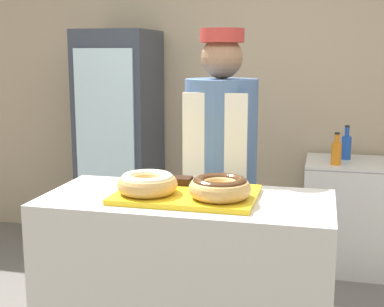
{
  "coord_description": "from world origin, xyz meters",
  "views": [
    {
      "loc": [
        0.57,
        -2.22,
        1.58
      ],
      "look_at": [
        0.0,
        0.1,
        1.13
      ],
      "focal_mm": 50.0,
      "sensor_mm": 36.0,
      "label": 1
    }
  ],
  "objects_px": {
    "donut_chocolate_glaze": "(220,187)",
    "bottle_blue": "(346,146)",
    "chest_freezer": "(375,216)",
    "bottle_orange": "(336,152)",
    "donut_light_glaze": "(147,183)",
    "brownie_back_left": "(182,181)",
    "brownie_back_right": "(206,182)",
    "serving_tray": "(187,195)",
    "beverage_fridge": "(120,142)",
    "baker_person": "(220,179)"
  },
  "relations": [
    {
      "from": "brownie_back_right",
      "to": "bottle_orange",
      "type": "bearing_deg",
      "value": 67.26
    },
    {
      "from": "chest_freezer",
      "to": "donut_chocolate_glaze",
      "type": "bearing_deg",
      "value": -114.05
    },
    {
      "from": "donut_chocolate_glaze",
      "to": "bottle_orange",
      "type": "relative_size",
      "value": 1.15
    },
    {
      "from": "brownie_back_right",
      "to": "bottle_orange",
      "type": "height_order",
      "value": "bottle_orange"
    },
    {
      "from": "serving_tray",
      "to": "bottle_orange",
      "type": "xyz_separation_m",
      "value": [
        0.68,
        1.62,
        -0.07
      ]
    },
    {
      "from": "brownie_back_right",
      "to": "bottle_blue",
      "type": "distance_m",
      "value": 1.84
    },
    {
      "from": "chest_freezer",
      "to": "bottle_orange",
      "type": "distance_m",
      "value": 0.6
    },
    {
      "from": "brownie_back_left",
      "to": "bottle_blue",
      "type": "xyz_separation_m",
      "value": [
        0.81,
        1.7,
        -0.09
      ]
    },
    {
      "from": "donut_chocolate_glaze",
      "to": "bottle_blue",
      "type": "height_order",
      "value": "donut_chocolate_glaze"
    },
    {
      "from": "donut_light_glaze",
      "to": "beverage_fridge",
      "type": "distance_m",
      "value": 2.02
    },
    {
      "from": "brownie_back_left",
      "to": "beverage_fridge",
      "type": "relative_size",
      "value": 0.05
    },
    {
      "from": "chest_freezer",
      "to": "bottle_orange",
      "type": "bearing_deg",
      "value": -153.15
    },
    {
      "from": "donut_chocolate_glaze",
      "to": "chest_freezer",
      "type": "xyz_separation_m",
      "value": [
        0.82,
        1.83,
        -0.62
      ]
    },
    {
      "from": "donut_light_glaze",
      "to": "brownie_back_right",
      "type": "distance_m",
      "value": 0.3
    },
    {
      "from": "serving_tray",
      "to": "beverage_fridge",
      "type": "height_order",
      "value": "beverage_fridge"
    },
    {
      "from": "donut_light_glaze",
      "to": "donut_chocolate_glaze",
      "type": "relative_size",
      "value": 1.0
    },
    {
      "from": "serving_tray",
      "to": "bottle_orange",
      "type": "height_order",
      "value": "bottle_orange"
    },
    {
      "from": "brownie_back_right",
      "to": "donut_chocolate_glaze",
      "type": "bearing_deg",
      "value": -62.98
    },
    {
      "from": "serving_tray",
      "to": "beverage_fridge",
      "type": "relative_size",
      "value": 0.35
    },
    {
      "from": "brownie_back_left",
      "to": "donut_chocolate_glaze",
      "type": "bearing_deg",
      "value": -43.08
    },
    {
      "from": "beverage_fridge",
      "to": "donut_chocolate_glaze",
      "type": "bearing_deg",
      "value": -57.37
    },
    {
      "from": "baker_person",
      "to": "beverage_fridge",
      "type": "bearing_deg",
      "value": 132.08
    },
    {
      "from": "donut_chocolate_glaze",
      "to": "chest_freezer",
      "type": "height_order",
      "value": "donut_chocolate_glaze"
    },
    {
      "from": "serving_tray",
      "to": "brownie_back_right",
      "type": "distance_m",
      "value": 0.16
    },
    {
      "from": "brownie_back_left",
      "to": "chest_freezer",
      "type": "distance_m",
      "value": 2.02
    },
    {
      "from": "baker_person",
      "to": "chest_freezer",
      "type": "distance_m",
      "value": 1.58
    },
    {
      "from": "bottle_blue",
      "to": "beverage_fridge",
      "type": "bearing_deg",
      "value": -177.54
    },
    {
      "from": "baker_person",
      "to": "brownie_back_right",
      "type": "bearing_deg",
      "value": -87.58
    },
    {
      "from": "bottle_orange",
      "to": "donut_light_glaze",
      "type": "bearing_deg",
      "value": -116.49
    },
    {
      "from": "brownie_back_left",
      "to": "chest_freezer",
      "type": "bearing_deg",
      "value": 57.52
    },
    {
      "from": "serving_tray",
      "to": "donut_chocolate_glaze",
      "type": "xyz_separation_m",
      "value": [
        0.16,
        -0.06,
        0.06
      ]
    },
    {
      "from": "donut_light_glaze",
      "to": "brownie_back_left",
      "type": "height_order",
      "value": "donut_light_glaze"
    },
    {
      "from": "donut_light_glaze",
      "to": "bottle_orange",
      "type": "distance_m",
      "value": 1.88
    },
    {
      "from": "donut_light_glaze",
      "to": "donut_chocolate_glaze",
      "type": "height_order",
      "value": "same"
    },
    {
      "from": "beverage_fridge",
      "to": "bottle_orange",
      "type": "distance_m",
      "value": 1.69
    },
    {
      "from": "baker_person",
      "to": "bottle_blue",
      "type": "height_order",
      "value": "baker_person"
    },
    {
      "from": "serving_tray",
      "to": "beverage_fridge",
      "type": "xyz_separation_m",
      "value": [
        -1.01,
        1.76,
        -0.08
      ]
    },
    {
      "from": "baker_person",
      "to": "bottle_blue",
      "type": "xyz_separation_m",
      "value": [
        0.71,
        1.23,
        0.01
      ]
    },
    {
      "from": "baker_person",
      "to": "bottle_blue",
      "type": "bearing_deg",
      "value": 59.97
    },
    {
      "from": "serving_tray",
      "to": "bottle_blue",
      "type": "distance_m",
      "value": 1.99
    },
    {
      "from": "baker_person",
      "to": "brownie_back_left",
      "type": "bearing_deg",
      "value": -101.55
    },
    {
      "from": "serving_tray",
      "to": "donut_chocolate_glaze",
      "type": "bearing_deg",
      "value": -21.11
    },
    {
      "from": "donut_chocolate_glaze",
      "to": "brownie_back_left",
      "type": "height_order",
      "value": "donut_chocolate_glaze"
    },
    {
      "from": "donut_light_glaze",
      "to": "brownie_back_right",
      "type": "relative_size",
      "value": 3.16
    },
    {
      "from": "brownie_back_left",
      "to": "bottle_orange",
      "type": "relative_size",
      "value": 0.36
    },
    {
      "from": "donut_chocolate_glaze",
      "to": "brownie_back_right",
      "type": "height_order",
      "value": "donut_chocolate_glaze"
    },
    {
      "from": "chest_freezer",
      "to": "donut_light_glaze",
      "type": "bearing_deg",
      "value": -121.9
    },
    {
      "from": "donut_chocolate_glaze",
      "to": "chest_freezer",
      "type": "relative_size",
      "value": 0.26
    },
    {
      "from": "bottle_orange",
      "to": "bottle_blue",
      "type": "xyz_separation_m",
      "value": [
        0.08,
        0.22,
        0.01
      ]
    },
    {
      "from": "brownie_back_right",
      "to": "chest_freezer",
      "type": "height_order",
      "value": "brownie_back_right"
    }
  ]
}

